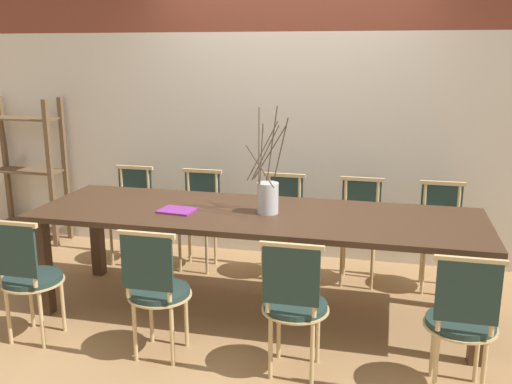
{
  "coord_description": "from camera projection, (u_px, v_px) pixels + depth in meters",
  "views": [
    {
      "loc": [
        0.92,
        -3.82,
        1.9
      ],
      "look_at": [
        0.0,
        0.0,
        0.92
      ],
      "focal_mm": 40.0,
      "sensor_mm": 36.0,
      "label": 1
    }
  ],
  "objects": [
    {
      "name": "chair_near_right",
      "position": [
        462.0,
        318.0,
        3.12
      ],
      "size": [
        0.4,
        0.4,
        0.87
      ],
      "color": "#233833",
      "rests_on": "ground_plane"
    },
    {
      "name": "dining_table",
      "position": [
        256.0,
        223.0,
        4.11
      ],
      "size": [
        3.21,
        0.99,
        0.77
      ],
      "color": "#422B1C",
      "rests_on": "ground_plane"
    },
    {
      "name": "ground_plane",
      "position": [
        256.0,
        311.0,
        4.28
      ],
      "size": [
        16.0,
        16.0,
        0.0
      ],
      "primitive_type": "plane",
      "color": "#A87F51"
    },
    {
      "name": "chair_near_leftend",
      "position": [
        28.0,
        274.0,
        3.73
      ],
      "size": [
        0.4,
        0.4,
        0.87
      ],
      "color": "#233833",
      "rests_on": "ground_plane"
    },
    {
      "name": "wall_rear",
      "position": [
        290.0,
        85.0,
        5.12
      ],
      "size": [
        12.0,
        0.06,
        3.2
      ],
      "color": "beige",
      "rests_on": "ground_plane"
    },
    {
      "name": "vase_centerpiece",
      "position": [
        268.0,
        196.0,
        4.04
      ],
      "size": [
        0.31,
        0.31,
        0.76
      ],
      "color": "silver",
      "rests_on": "dining_table"
    },
    {
      "name": "chair_near_center",
      "position": [
        294.0,
        301.0,
        3.33
      ],
      "size": [
        0.4,
        0.4,
        0.87
      ],
      "color": "#233833",
      "rests_on": "ground_plane"
    },
    {
      "name": "chair_near_left",
      "position": [
        156.0,
        287.0,
        3.53
      ],
      "size": [
        0.4,
        0.4,
        0.87
      ],
      "color": "#233833",
      "rests_on": "ground_plane"
    },
    {
      "name": "chair_far_leftend",
      "position": [
        131.0,
        211.0,
        5.21
      ],
      "size": [
        0.4,
        0.4,
        0.87
      ],
      "rotation": [
        0.0,
        0.0,
        3.14
      ],
      "color": "#233833",
      "rests_on": "ground_plane"
    },
    {
      "name": "book_stack",
      "position": [
        177.0,
        210.0,
        4.11
      ],
      "size": [
        0.27,
        0.23,
        0.01
      ],
      "color": "#842D8C",
      "rests_on": "dining_table"
    },
    {
      "name": "shelving_rack",
      "position": [
        28.0,
        171.0,
        5.72
      ],
      "size": [
        0.73,
        0.3,
        1.45
      ],
      "color": "brown",
      "rests_on": "ground_plane"
    },
    {
      "name": "chair_far_right",
      "position": [
        359.0,
        226.0,
        4.74
      ],
      "size": [
        0.4,
        0.4,
        0.87
      ],
      "rotation": [
        0.0,
        0.0,
        3.14
      ],
      "color": "#233833",
      "rests_on": "ground_plane"
    },
    {
      "name": "chair_far_center",
      "position": [
        281.0,
        221.0,
        4.89
      ],
      "size": [
        0.4,
        0.4,
        0.87
      ],
      "rotation": [
        0.0,
        0.0,
        3.14
      ],
      "color": "#233833",
      "rests_on": "ground_plane"
    },
    {
      "name": "chair_far_left",
      "position": [
        199.0,
        215.0,
        5.06
      ],
      "size": [
        0.4,
        0.4,
        0.87
      ],
      "rotation": [
        0.0,
        0.0,
        3.14
      ],
      "color": "#233833",
      "rests_on": "ground_plane"
    },
    {
      "name": "chair_far_rightend",
      "position": [
        440.0,
        232.0,
        4.59
      ],
      "size": [
        0.4,
        0.4,
        0.87
      ],
      "rotation": [
        0.0,
        0.0,
        3.14
      ],
      "color": "#233833",
      "rests_on": "ground_plane"
    }
  ]
}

